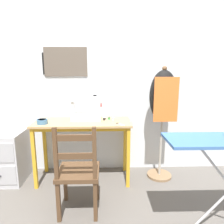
{
  "coord_description": "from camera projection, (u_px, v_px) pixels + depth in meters",
  "views": [
    {
      "loc": [
        0.29,
        -2.17,
        1.38
      ],
      "look_at": [
        0.37,
        0.22,
        0.9
      ],
      "focal_mm": 32.0,
      "sensor_mm": 36.0,
      "label": 1
    }
  ],
  "objects": [
    {
      "name": "scissors",
      "position": [
        119.0,
        124.0,
        2.35
      ],
      "size": [
        0.1,
        0.13,
        0.01
      ],
      "color": "silver",
      "rests_on": "sewing_table"
    },
    {
      "name": "sewing_table",
      "position": [
        83.0,
        130.0,
        2.48
      ],
      "size": [
        1.18,
        0.5,
        0.78
      ],
      "color": "tan",
      "rests_on": "ground_plane"
    },
    {
      "name": "thread_spool_near_machine",
      "position": [
        104.0,
        119.0,
        2.51
      ],
      "size": [
        0.04,
        0.04,
        0.04
      ],
      "color": "black",
      "rests_on": "sewing_table"
    },
    {
      "name": "wall_back",
      "position": [
        84.0,
        80.0,
        2.68
      ],
      "size": [
        10.0,
        0.07,
        2.55
      ],
      "color": "silver",
      "rests_on": "ground_plane"
    },
    {
      "name": "filing_cabinet",
      "position": [
        6.0,
        156.0,
        2.56
      ],
      "size": [
        0.48,
        0.51,
        0.64
      ],
      "color": "#B7B7BC",
      "rests_on": "ground_plane"
    },
    {
      "name": "thread_spool_mid_table",
      "position": [
        109.0,
        118.0,
        2.54
      ],
      "size": [
        0.04,
        0.04,
        0.04
      ],
      "color": "green",
      "rests_on": "sewing_table"
    },
    {
      "name": "dress_form",
      "position": [
        163.0,
        101.0,
        2.48
      ],
      "size": [
        0.34,
        0.32,
        1.45
      ],
      "color": "#846647",
      "rests_on": "ground_plane"
    },
    {
      "name": "fabric_bowl",
      "position": [
        42.0,
        121.0,
        2.34
      ],
      "size": [
        0.13,
        0.13,
        0.06
      ],
      "color": "teal",
      "rests_on": "sewing_table"
    },
    {
      "name": "thread_spool_far_edge",
      "position": [
        113.0,
        119.0,
        2.53
      ],
      "size": [
        0.04,
        0.04,
        0.03
      ],
      "color": "silver",
      "rests_on": "sewing_table"
    },
    {
      "name": "wooden_chair",
      "position": [
        78.0,
        172.0,
        1.92
      ],
      "size": [
        0.4,
        0.38,
        0.92
      ],
      "color": "#513823",
      "rests_on": "ground_plane"
    },
    {
      "name": "ground_plane",
      "position": [
        82.0,
        189.0,
        2.39
      ],
      "size": [
        14.0,
        14.0,
        0.0
      ],
      "primitive_type": "plane",
      "color": "#5B5651"
    },
    {
      "name": "sewing_machine",
      "position": [
        88.0,
        109.0,
        2.51
      ],
      "size": [
        0.38,
        0.19,
        0.34
      ],
      "color": "white",
      "rests_on": "sewing_table"
    }
  ]
}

